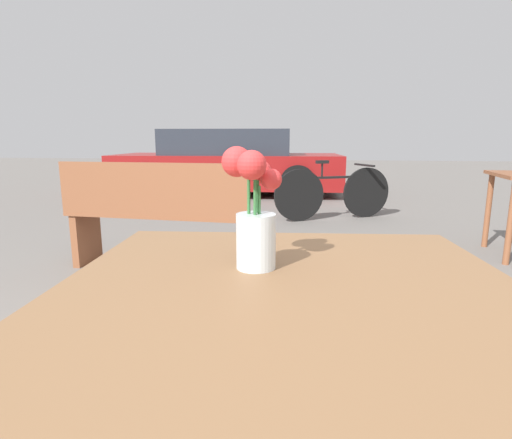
# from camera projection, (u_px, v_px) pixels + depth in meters

# --- Properties ---
(table_front) EXTENTS (1.00, 1.04, 0.73)m
(table_front) POSITION_uv_depth(u_px,v_px,m) (290.00, 337.00, 0.76)
(table_front) COLOR brown
(table_front) RESTS_ON ground_plane
(flower_vase) EXTENTS (0.13, 0.14, 0.27)m
(flower_vase) POSITION_uv_depth(u_px,v_px,m) (254.00, 217.00, 0.87)
(flower_vase) COLOR silver
(flower_vase) RESTS_ON table_front
(bench_near) EXTENTS (1.51, 0.45, 0.85)m
(bench_near) POSITION_uv_depth(u_px,v_px,m) (158.00, 214.00, 3.07)
(bench_near) COLOR brown
(bench_near) RESTS_ON ground_plane
(bicycle) EXTENTS (1.48, 0.74, 0.76)m
(bicycle) POSITION_uv_depth(u_px,v_px,m) (334.00, 193.00, 5.13)
(bicycle) COLOR black
(bicycle) RESTS_ON ground_plane
(parked_car) EXTENTS (4.27, 2.01, 1.19)m
(parked_car) POSITION_uv_depth(u_px,v_px,m) (228.00, 163.00, 7.56)
(parked_car) COLOR maroon
(parked_car) RESTS_ON ground_plane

